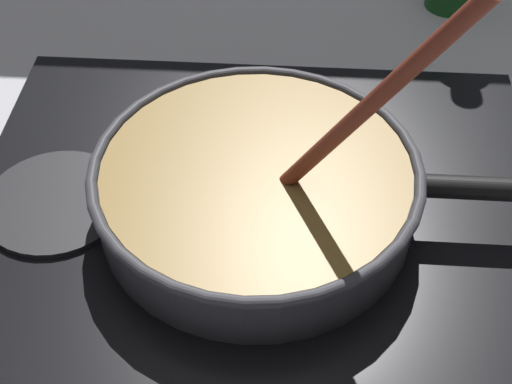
{
  "coord_description": "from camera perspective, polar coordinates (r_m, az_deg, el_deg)",
  "views": [
    {
      "loc": [
        -0.02,
        -0.35,
        0.53
      ],
      "look_at": [
        -0.05,
        0.13,
        0.04
      ],
      "focal_mm": 51.61,
      "sensor_mm": 36.0,
      "label": 1
    }
  ],
  "objects": [
    {
      "name": "ground",
      "position": [
        0.65,
        3.51,
        -12.3
      ],
      "size": [
        2.4,
        1.6,
        0.04
      ],
      "primitive_type": "cube",
      "color": "#B7B7BC"
    },
    {
      "name": "hob_plate",
      "position": [
        0.71,
        0.0,
        -2.0
      ],
      "size": [
        0.56,
        0.48,
        0.01
      ],
      "primitive_type": "cube",
      "color": "black",
      "rests_on": "ground"
    },
    {
      "name": "burner_ring",
      "position": [
        0.7,
        -0.0,
        -1.45
      ],
      "size": [
        0.16,
        0.16,
        0.01
      ],
      "primitive_type": "torus",
      "color": "#592D0C",
      "rests_on": "hob_plate"
    },
    {
      "name": "spare_burner",
      "position": [
        0.74,
        -15.25,
        -0.72
      ],
      "size": [
        0.14,
        0.14,
        0.01
      ],
      "primitive_type": "cylinder",
      "color": "#262628",
      "rests_on": "hob_plate"
    },
    {
      "name": "cooking_pan",
      "position": [
        0.68,
        0.13,
        0.29
      ],
      "size": [
        0.43,
        0.31,
        0.29
      ],
      "color": "#38383D",
      "rests_on": "hob_plate"
    }
  ]
}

